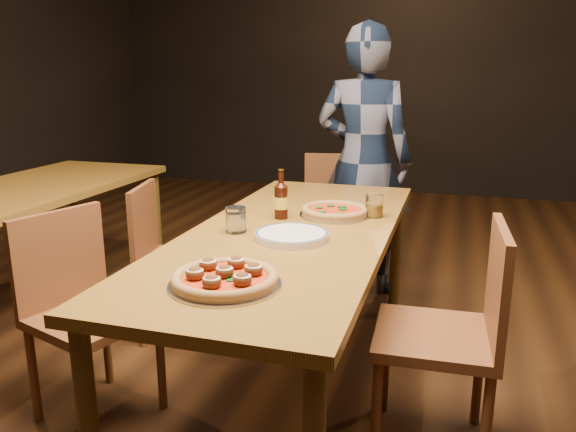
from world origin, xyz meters
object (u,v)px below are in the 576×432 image
(beer_bottle, at_px, (281,201))
(diner, at_px, (363,161))
(chair_main_sw, at_px, (180,258))
(chair_end, at_px, (335,222))
(plate_stack, at_px, (292,236))
(table_main, at_px, (291,246))
(pizza_margherita, at_px, (335,211))
(table_left, at_px, (12,203))
(chair_main_e, at_px, (435,334))
(pizza_meatball, at_px, (225,278))
(water_glass, at_px, (236,220))
(chair_main_nw, at_px, (93,316))
(amber_glass, at_px, (374,206))

(beer_bottle, relative_size, diner, 0.13)
(chair_main_sw, relative_size, chair_end, 0.95)
(plate_stack, bearing_deg, chair_main_sw, 146.09)
(chair_end, xyz_separation_m, plate_stack, (0.12, -1.38, 0.31))
(table_main, height_order, pizza_margherita, pizza_margherita)
(table_main, height_order, table_left, same)
(table_left, xyz_separation_m, chair_main_e, (2.30, -0.50, -0.22))
(pizza_meatball, height_order, water_glass, water_glass)
(table_main, bearing_deg, chair_end, 93.63)
(chair_main_nw, height_order, plate_stack, chair_main_nw)
(chair_main_e, xyz_separation_m, pizza_margherita, (-0.48, 0.48, 0.31))
(beer_bottle, bearing_deg, chair_main_nw, -137.60)
(diner, bearing_deg, amber_glass, 106.58)
(chair_end, distance_m, beer_bottle, 1.15)
(chair_main_sw, distance_m, plate_stack, 0.98)
(pizza_meatball, distance_m, beer_bottle, 0.83)
(beer_bottle, distance_m, water_glass, 0.28)
(pizza_meatball, height_order, pizza_margherita, pizza_meatball)
(table_left, distance_m, water_glass, 1.55)
(plate_stack, bearing_deg, table_main, 106.94)
(plate_stack, distance_m, amber_glass, 0.51)
(table_main, height_order, water_glass, water_glass)
(table_left, xyz_separation_m, chair_main_nw, (0.99, -0.70, -0.24))
(table_left, bearing_deg, chair_end, 30.40)
(table_left, height_order, plate_stack, plate_stack)
(pizza_meatball, height_order, diner, diner)
(pizza_margherita, xyz_separation_m, plate_stack, (-0.08, -0.41, -0.01))
(plate_stack, bearing_deg, chair_main_nw, -160.55)
(chair_main_nw, bearing_deg, water_glass, -41.52)
(table_left, bearing_deg, plate_stack, -13.96)
(chair_main_sw, relative_size, pizza_meatball, 2.45)
(pizza_margherita, xyz_separation_m, diner, (-0.05, 1.06, 0.07))
(table_left, bearing_deg, chair_main_e, -12.28)
(chair_end, height_order, pizza_margherita, chair_end)
(chair_main_nw, bearing_deg, table_left, 72.96)
(table_left, bearing_deg, chair_main_nw, -34.97)
(chair_main_sw, relative_size, amber_glass, 8.56)
(table_left, bearing_deg, pizza_meatball, -29.68)
(pizza_margherita, distance_m, beer_bottle, 0.25)
(chair_main_sw, xyz_separation_m, plate_stack, (0.77, -0.52, 0.34))
(diner, bearing_deg, table_left, 34.94)
(water_glass, distance_m, diner, 1.47)
(table_left, relative_size, chair_main_nw, 2.26)
(plate_stack, relative_size, diner, 0.17)
(table_main, height_order, chair_main_nw, chair_main_nw)
(pizza_meatball, height_order, plate_stack, pizza_meatball)
(pizza_meatball, xyz_separation_m, amber_glass, (0.31, 0.97, 0.03))
(amber_glass, distance_m, diner, 1.06)
(table_main, bearing_deg, chair_main_nw, -150.70)
(chair_end, relative_size, diner, 0.54)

